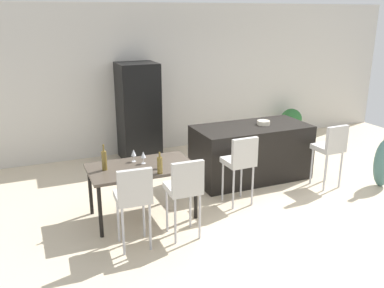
# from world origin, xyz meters

# --- Properties ---
(ground_plane) EXTENTS (10.00, 10.00, 0.00)m
(ground_plane) POSITION_xyz_m (0.00, 0.00, 0.00)
(ground_plane) COLOR beige
(back_wall) EXTENTS (10.00, 0.12, 2.90)m
(back_wall) POSITION_xyz_m (0.00, 2.90, 1.45)
(back_wall) COLOR beige
(back_wall) RESTS_ON ground_plane
(kitchen_island) EXTENTS (1.93, 0.92, 0.92)m
(kitchen_island) POSITION_xyz_m (0.31, 0.72, 0.46)
(kitchen_island) COLOR black
(kitchen_island) RESTS_ON ground_plane
(bar_chair_left) EXTENTS (0.41, 0.41, 1.05)m
(bar_chair_left) POSITION_xyz_m (-0.38, -0.12, 0.70)
(bar_chair_left) COLOR beige
(bar_chair_left) RESTS_ON ground_plane
(bar_chair_middle) EXTENTS (0.41, 0.41, 1.05)m
(bar_chair_middle) POSITION_xyz_m (1.26, -0.12, 0.70)
(bar_chair_middle) COLOR beige
(bar_chair_middle) RESTS_ON ground_plane
(dining_table) EXTENTS (1.42, 0.81, 0.74)m
(dining_table) POSITION_xyz_m (-1.79, 0.08, 0.67)
(dining_table) COLOR #4C4238
(dining_table) RESTS_ON ground_plane
(dining_chair_near) EXTENTS (0.42, 0.42, 1.05)m
(dining_chair_near) POSITION_xyz_m (-2.11, -0.69, 0.70)
(dining_chair_near) COLOR beige
(dining_chair_near) RESTS_ON ground_plane
(dining_chair_far) EXTENTS (0.41, 0.41, 1.05)m
(dining_chair_far) POSITION_xyz_m (-1.47, -0.69, 0.70)
(dining_chair_far) COLOR beige
(dining_chair_far) RESTS_ON ground_plane
(wine_bottle_far) EXTENTS (0.07, 0.07, 0.29)m
(wine_bottle_far) POSITION_xyz_m (-1.65, -0.27, 0.85)
(wine_bottle_far) COLOR brown
(wine_bottle_far) RESTS_ON dining_table
(wine_bottle_end) EXTENTS (0.07, 0.07, 0.35)m
(wine_bottle_end) POSITION_xyz_m (-2.27, 0.13, 0.88)
(wine_bottle_end) COLOR brown
(wine_bottle_end) RESTS_ON dining_table
(wine_glass_left) EXTENTS (0.07, 0.07, 0.17)m
(wine_glass_left) POSITION_xyz_m (-1.73, 0.17, 0.86)
(wine_glass_left) COLOR silver
(wine_glass_left) RESTS_ON dining_table
(wine_glass_middle) EXTENTS (0.07, 0.07, 0.17)m
(wine_glass_middle) POSITION_xyz_m (-1.59, -0.09, 0.86)
(wine_glass_middle) COLOR silver
(wine_glass_middle) RESTS_ON dining_table
(wine_glass_right) EXTENTS (0.07, 0.07, 0.17)m
(wine_glass_right) POSITION_xyz_m (-1.84, 0.30, 0.86)
(wine_glass_right) COLOR silver
(wine_glass_right) RESTS_ON dining_table
(refrigerator) EXTENTS (0.72, 0.68, 1.84)m
(refrigerator) POSITION_xyz_m (-1.14, 2.46, 0.92)
(refrigerator) COLOR black
(refrigerator) RESTS_ON ground_plane
(fruit_bowl) EXTENTS (0.21, 0.21, 0.07)m
(fruit_bowl) POSITION_xyz_m (0.52, 0.71, 0.96)
(fruit_bowl) COLOR beige
(fruit_bowl) RESTS_ON kitchen_island
(floor_vase) EXTENTS (0.29, 0.29, 1.01)m
(floor_vase) POSITION_xyz_m (2.08, -0.43, 0.41)
(floor_vase) COLOR #47706B
(floor_vase) RESTS_ON ground_plane
(potted_plant) EXTENTS (0.47, 0.47, 0.67)m
(potted_plant) POSITION_xyz_m (2.39, 2.45, 0.40)
(potted_plant) COLOR beige
(potted_plant) RESTS_ON ground_plane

